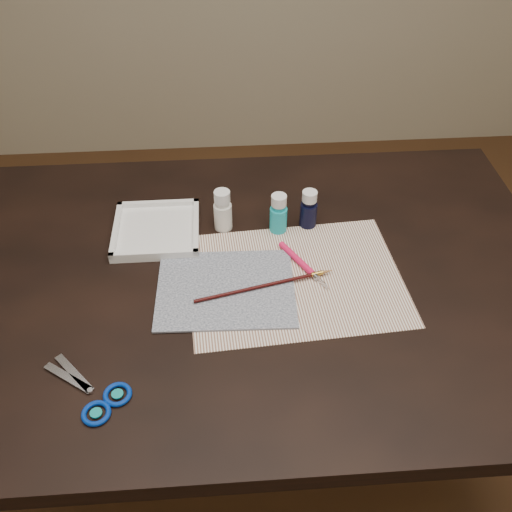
{
  "coord_description": "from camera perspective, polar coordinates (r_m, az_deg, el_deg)",
  "views": [
    {
      "loc": [
        -0.06,
        -0.86,
        1.58
      ],
      "look_at": [
        0.0,
        0.0,
        0.8
      ],
      "focal_mm": 40.0,
      "sensor_mm": 36.0,
      "label": 1
    }
  ],
  "objects": [
    {
      "name": "paint_bottle_white",
      "position": [
        1.28,
        -3.35,
        4.62
      ],
      "size": [
        0.05,
        0.05,
        0.1
      ],
      "primitive_type": "cylinder",
      "rotation": [
        0.0,
        0.0,
        -0.25
      ],
      "color": "white",
      "rests_on": "table"
    },
    {
      "name": "scissors",
      "position": [
        1.05,
        -17.14,
        -12.51
      ],
      "size": [
        0.21,
        0.19,
        0.01
      ],
      "primitive_type": null,
      "rotation": [
        0.0,
        0.0,
        2.53
      ],
      "color": "silver",
      "rests_on": "table"
    },
    {
      "name": "paper",
      "position": [
        1.19,
        3.94,
        -2.27
      ],
      "size": [
        0.46,
        0.36,
        0.0
      ],
      "primitive_type": "cube",
      "rotation": [
        0.0,
        0.0,
        0.07
      ],
      "color": "white",
      "rests_on": "table"
    },
    {
      "name": "palette_tray",
      "position": [
        1.3,
        -9.93,
        2.64
      ],
      "size": [
        0.19,
        0.19,
        0.02
      ],
      "primitive_type": "cube",
      "rotation": [
        0.0,
        0.0,
        0.0
      ],
      "color": "white",
      "rests_on": "table"
    },
    {
      "name": "paintbrush",
      "position": [
        1.15,
        0.98,
        -2.94
      ],
      "size": [
        0.29,
        0.08,
        0.01
      ],
      "primitive_type": null,
      "rotation": [
        0.0,
        0.0,
        0.24
      ],
      "color": "black",
      "rests_on": "canvas"
    },
    {
      "name": "table",
      "position": [
        1.48,
        -0.0,
        -12.31
      ],
      "size": [
        1.3,
        0.9,
        0.75
      ],
      "primitive_type": "cube",
      "color": "black",
      "rests_on": "ground"
    },
    {
      "name": "ground",
      "position": [
        1.81,
        -0.0,
        -19.43
      ],
      "size": [
        3.5,
        3.5,
        0.02
      ],
      "primitive_type": "cube",
      "color": "#422614",
      "rests_on": "ground"
    },
    {
      "name": "canvas",
      "position": [
        1.16,
        -3.04,
        -3.27
      ],
      "size": [
        0.28,
        0.23,
        0.0
      ],
      "primitive_type": "cube",
      "rotation": [
        0.0,
        0.0,
        -0.03
      ],
      "color": "black",
      "rests_on": "paper"
    },
    {
      "name": "paint_bottle_navy",
      "position": [
        1.29,
        5.29,
        4.72
      ],
      "size": [
        0.05,
        0.05,
        0.09
      ],
      "primitive_type": "cylinder",
      "rotation": [
        0.0,
        0.0,
        0.21
      ],
      "color": "black",
      "rests_on": "table"
    },
    {
      "name": "craft_knife",
      "position": [
        1.2,
        4.85,
        -0.98
      ],
      "size": [
        0.09,
        0.15,
        0.01
      ],
      "primitive_type": null,
      "rotation": [
        0.0,
        0.0,
        -1.06
      ],
      "color": "#F11954",
      "rests_on": "paper"
    },
    {
      "name": "paint_bottle_cyan",
      "position": [
        1.27,
        2.26,
        4.29
      ],
      "size": [
        0.04,
        0.04,
        0.1
      ],
      "primitive_type": "cylinder",
      "rotation": [
        0.0,
        0.0,
        0.13
      ],
      "color": "#1BB2BF",
      "rests_on": "table"
    }
  ]
}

